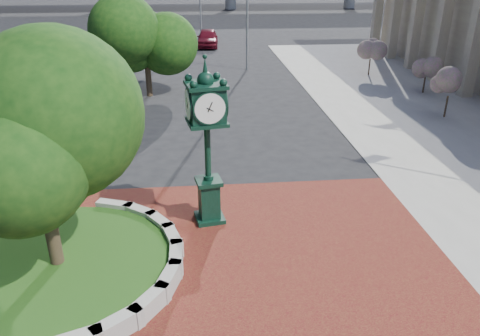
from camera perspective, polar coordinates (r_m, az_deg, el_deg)
name	(u,v)px	position (r m, az deg, el deg)	size (l,w,h in m)	color
ground	(240,263)	(13.58, 0.05, -11.55)	(200.00, 200.00, 0.00)	black
plaza	(244,285)	(12.77, 0.48, -14.10)	(12.00, 12.00, 0.04)	maroon
planter_wall	(143,261)	(13.48, -11.71, -11.01)	(2.96, 6.77, 0.54)	#9E9B93
grass_bed	(59,267)	(13.99, -21.22, -11.24)	(6.10, 6.10, 0.40)	#174413
tree_planter	(36,148)	(12.39, -23.66, 2.23)	(5.20, 5.20, 6.33)	#38281C
tree_street	(146,43)	(29.47, -11.43, 14.71)	(4.40, 4.40, 5.45)	#38281C
post_clock	(207,137)	(14.32, -4.01, 3.79)	(1.27, 1.27, 5.36)	black
parked_car	(207,38)	(46.73, -3.98, 15.55)	(1.94, 4.82, 1.64)	#570C19
shrub_near	(449,89)	(27.35, 24.16, 8.80)	(1.20, 1.20, 2.20)	#38281C
shrub_mid	(427,68)	(32.04, 21.80, 11.23)	(1.20, 1.20, 2.20)	#38281C
shrub_far	(371,53)	(35.89, 15.65, 13.30)	(1.20, 1.20, 2.20)	#38281C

